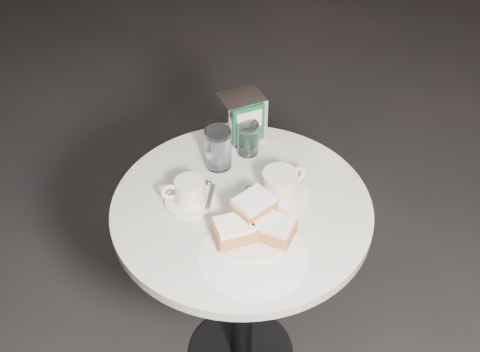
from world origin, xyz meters
The scene contains 8 objects.
cafe_table centered at (0.00, 0.00, 0.55)m, with size 0.70×0.70×0.74m.
sugar_spill centered at (-0.01, -0.18, 0.75)m, with size 0.27×0.27×0.00m, color white.
beignet_plate centered at (0.00, -0.11, 0.78)m, with size 0.23×0.23×0.10m.
coffee_cup_left centered at (-0.13, 0.04, 0.78)m, with size 0.15×0.15×0.07m.
coffee_cup_right centered at (0.11, 0.01, 0.78)m, with size 0.21×0.21×0.08m.
water_glass_left centered at (-0.03, 0.17, 0.80)m, with size 0.10×0.10×0.12m.
water_glass_right centered at (0.07, 0.21, 0.79)m, with size 0.07×0.07×0.10m.
napkin_dispenser centered at (0.06, 0.29, 0.82)m, with size 0.14×0.12×0.14m.
Camera 1 is at (-0.25, -1.11, 1.88)m, focal length 45.00 mm.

